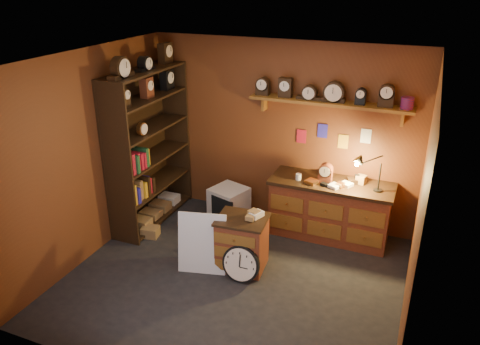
% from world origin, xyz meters
% --- Properties ---
extents(floor, '(4.00, 4.00, 0.00)m').
position_xyz_m(floor, '(0.00, 0.00, 0.00)').
color(floor, black).
rests_on(floor, ground).
extents(room_shell, '(4.02, 3.62, 2.71)m').
position_xyz_m(room_shell, '(0.04, 0.11, 1.72)').
color(room_shell, brown).
rests_on(room_shell, ground).
extents(shelving_unit, '(0.47, 1.60, 2.58)m').
position_xyz_m(shelving_unit, '(-1.79, 0.98, 1.25)').
color(shelving_unit, black).
rests_on(shelving_unit, ground).
extents(workbench, '(1.70, 0.66, 1.36)m').
position_xyz_m(workbench, '(0.86, 1.47, 0.47)').
color(workbench, brown).
rests_on(workbench, ground).
extents(low_cabinet, '(0.67, 0.58, 0.80)m').
position_xyz_m(low_cabinet, '(-0.01, 0.27, 0.39)').
color(low_cabinet, brown).
rests_on(low_cabinet, ground).
extents(big_round_clock, '(0.48, 0.16, 0.48)m').
position_xyz_m(big_round_clock, '(0.09, 0.00, 0.23)').
color(big_round_clock, black).
rests_on(big_round_clock, ground).
extents(white_panel, '(0.63, 0.31, 0.81)m').
position_xyz_m(white_panel, '(-0.45, 0.01, 0.00)').
color(white_panel, silver).
rests_on(white_panel, ground).
extents(mini_fridge, '(0.61, 0.63, 0.51)m').
position_xyz_m(mini_fridge, '(-0.68, 1.39, 0.25)').
color(mini_fridge, silver).
rests_on(mini_fridge, ground).
extents(floor_box_a, '(0.27, 0.24, 0.15)m').
position_xyz_m(floor_box_a, '(-1.52, 0.47, 0.07)').
color(floor_box_a, olive).
rests_on(floor_box_a, ground).
extents(floor_box_b, '(0.28, 0.30, 0.12)m').
position_xyz_m(floor_box_b, '(-0.67, 0.44, 0.06)').
color(floor_box_b, white).
rests_on(floor_box_b, ground).
extents(floor_box_c, '(0.25, 0.22, 0.17)m').
position_xyz_m(floor_box_c, '(-0.41, 0.56, 0.09)').
color(floor_box_c, olive).
rests_on(floor_box_c, ground).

